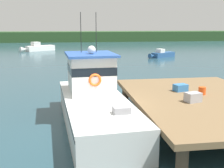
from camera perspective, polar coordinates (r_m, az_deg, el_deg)
ground_plane at (r=12.03m, az=-3.96°, el=-9.11°), size 200.00×200.00×0.00m
dock at (r=12.96m, az=17.66°, el=-3.13°), size 6.00×9.00×1.20m
main_fishing_boat at (r=12.70m, az=-3.69°, el=-3.19°), size 3.13×9.91×4.80m
crate_single_far at (r=12.07m, az=15.67°, el=-2.53°), size 0.70×0.59×0.38m
crate_stack_mid_dock at (r=13.87m, az=13.35°, el=-0.71°), size 0.69×0.57×0.32m
bait_bucket at (r=13.45m, az=17.35°, el=-1.27°), size 0.32×0.32×0.34m
moored_boat_off_the_point at (r=38.41m, az=9.77°, el=5.78°), size 4.16×3.01×1.11m
moored_boat_outer_mooring at (r=48.28m, az=-14.38°, el=6.93°), size 5.41×4.08×1.45m
mooring_buoy_outer at (r=36.45m, az=0.58°, el=5.38°), size 0.44×0.44×0.44m
mooring_buoy_inshore at (r=33.77m, az=-7.21°, el=4.84°), size 0.51×0.51×0.51m
far_shoreline at (r=73.28m, az=-8.00°, el=9.26°), size 120.00×8.00×2.40m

